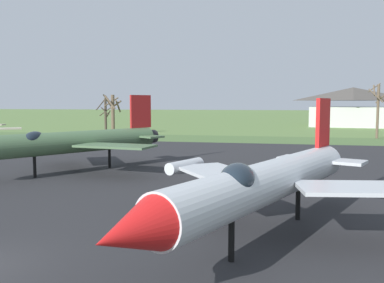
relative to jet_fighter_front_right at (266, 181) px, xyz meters
name	(u,v)px	position (x,y,z in m)	size (l,w,h in m)	color
asphalt_apron	(141,179)	(-9.38, 11.93, -2.40)	(96.20, 56.31, 0.05)	#28282B
grass_verge_strip	(215,139)	(-9.38, 46.08, -2.40)	(156.20, 12.00, 0.06)	#506E3A
jet_fighter_front_right	(266,181)	(0.00, 0.00, 0.00)	(12.01, 16.49, 5.75)	silver
jet_fighter_rear_center	(71,142)	(-15.45, 13.20, 0.07)	(12.44, 15.63, 6.18)	#4C6B47
bare_tree_far_left	(105,114)	(-30.59, 54.20, 1.11)	(2.69, 2.71, 7.00)	#42382D
bare_tree_left_of_center	(113,112)	(-27.82, 51.12, 1.47)	(3.06, 3.03, 6.84)	brown
bare_tree_center	(378,108)	(14.74, 51.69, 2.28)	(2.92, 3.02, 8.52)	brown
visitor_building	(353,107)	(16.36, 85.38, 2.04)	(20.85, 15.03, 8.98)	beige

